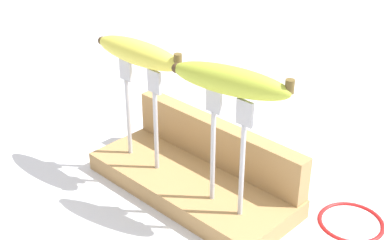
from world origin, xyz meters
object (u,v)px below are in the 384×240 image
object	(u,v)px
wire_coil	(351,221)
fork_stand_left	(141,105)
banana_raised_left	(138,53)
banana_raised_right	(230,80)
fork_stand_right	(228,142)

from	to	relation	value
wire_coil	fork_stand_left	bearing A→B (deg)	-157.59
banana_raised_left	banana_raised_right	bearing A→B (deg)	-0.00
fork_stand_left	wire_coil	xyz separation A→B (m)	(0.32, 0.13, -0.13)
fork_stand_left	banana_raised_right	size ratio (longest dim) A/B	0.98
fork_stand_left	fork_stand_right	size ratio (longest dim) A/B	0.95
fork_stand_left	wire_coil	size ratio (longest dim) A/B	1.74
fork_stand_left	banana_raised_right	bearing A→B (deg)	-0.01
fork_stand_left	wire_coil	world-z (taller)	fork_stand_left
fork_stand_left	banana_raised_left	bearing A→B (deg)	-176.09
fork_stand_right	banana_raised_right	bearing A→B (deg)	-166.23
banana_raised_left	wire_coil	distance (m)	0.41
fork_stand_right	wire_coil	xyz separation A→B (m)	(0.14, 0.13, -0.14)
fork_stand_right	banana_raised_right	size ratio (longest dim) A/B	1.03
banana_raised_left	banana_raised_right	distance (m)	0.18
fork_stand_left	banana_raised_left	size ratio (longest dim) A/B	0.98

